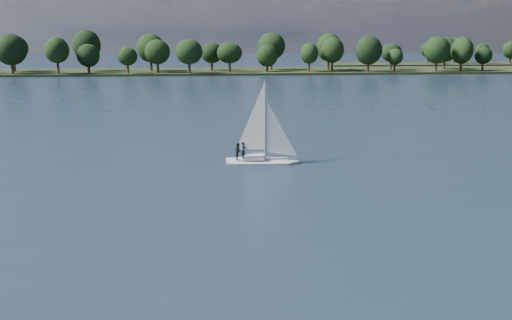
{
  "coord_description": "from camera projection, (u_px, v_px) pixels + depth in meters",
  "views": [
    {
      "loc": [
        -10.6,
        -14.47,
        14.39
      ],
      "look_at": [
        -5.51,
        39.26,
        2.5
      ],
      "focal_mm": 40.0,
      "sensor_mm": 36.0,
      "label": 1
    }
  ],
  "objects": [
    {
      "name": "ground",
      "position": [
        255.0,
        107.0,
        115.36
      ],
      "size": [
        700.0,
        700.0,
        0.0
      ],
      "primitive_type": "plane",
      "color": "#233342",
      "rests_on": "ground"
    },
    {
      "name": "far_shore",
      "position": [
        229.0,
        72.0,
        224.25
      ],
      "size": [
        660.0,
        40.0,
        1.5
      ],
      "primitive_type": "cube",
      "color": "black",
      "rests_on": "ground"
    },
    {
      "name": "sailboat",
      "position": [
        258.0,
        140.0,
        64.31
      ],
      "size": [
        7.7,
        2.54,
        10.0
      ],
      "rotation": [
        0.0,
        0.0,
        -0.06
      ],
      "color": "silver",
      "rests_on": "ground"
    },
    {
      "name": "treeline",
      "position": [
        206.0,
        51.0,
        217.9
      ],
      "size": [
        563.24,
        73.86,
        18.65
      ],
      "color": "black",
      "rests_on": "ground"
    }
  ]
}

